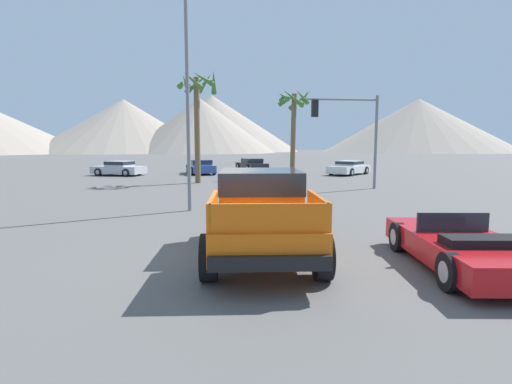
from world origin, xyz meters
name	(u,v)px	position (x,y,z in m)	size (l,w,h in m)	color
ground_plane	(247,253)	(0.00, 0.00, 0.00)	(320.00, 320.00, 0.00)	#5B5956
orange_pickup_truck	(261,207)	(0.32, 0.00, 1.07)	(2.74, 5.28, 1.87)	orange
red_convertible_car	(463,248)	(4.19, -1.69, 0.42)	(2.36, 4.37, 1.06)	#B21419
parked_car_blue	(201,167)	(-1.24, 24.89, 0.61)	(2.57, 4.56, 1.19)	#334C9E
parked_car_silver	(119,168)	(-7.69, 24.04, 0.59)	(4.45, 3.30, 1.16)	#B7BABF
parked_car_dark	(252,164)	(3.65, 29.58, 0.57)	(2.85, 4.65, 1.10)	#232328
parked_car_white	(349,168)	(10.86, 22.53, 0.58)	(4.45, 4.33, 1.13)	white
traffic_light_main	(348,123)	(6.95, 12.45, 3.65)	(4.09, 0.38, 5.16)	slate
street_lamp_post	(187,76)	(-1.51, 6.16, 4.96)	(0.90, 0.24, 8.35)	slate
palm_tree_tall	(294,111)	(5.60, 20.00, 4.89)	(2.69, 2.82, 6.49)	brown
palm_tree_short	(198,100)	(-1.28, 17.05, 5.28)	(2.54, 2.34, 7.07)	brown
distant_mountain_range	(182,124)	(-7.34, 116.90, 8.49)	(198.50, 84.97, 19.09)	gray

